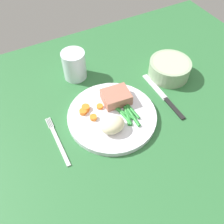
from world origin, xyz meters
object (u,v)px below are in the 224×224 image
object	(u,v)px
dinner_plate	(112,116)
fork	(58,141)
meat_portion	(116,97)
salad_bowl	(170,68)
water_glass	(75,67)
knife	(164,97)

from	to	relation	value
dinner_plate	fork	bearing A→B (deg)	-179.10
meat_portion	salad_bowl	xyz separation A→B (cm)	(21.32, 3.30, -0.21)
water_glass	knife	bearing A→B (deg)	-46.54
meat_portion	water_glass	bearing A→B (deg)	109.00
fork	salad_bowl	size ratio (longest dim) A/B	1.26
dinner_plate	salad_bowl	world-z (taller)	salad_bowl
water_glass	salad_bowl	distance (cm)	30.42
knife	water_glass	size ratio (longest dim) A/B	2.21
dinner_plate	water_glass	distance (cm)	21.30
meat_portion	salad_bowl	bearing A→B (deg)	8.80
knife	salad_bowl	xyz separation A→B (cm)	(7.07, 7.54, 2.83)
dinner_plate	fork	size ratio (longest dim) A/B	1.51
knife	water_glass	bearing A→B (deg)	135.54
salad_bowl	dinner_plate	bearing A→B (deg)	-163.64
water_glass	salad_bowl	world-z (taller)	water_glass
water_glass	salad_bowl	xyz separation A→B (cm)	(27.16, -13.67, -0.90)
fork	water_glass	bearing A→B (deg)	60.71
dinner_plate	fork	xyz separation A→B (cm)	(-16.39, -0.26, -0.60)
meat_portion	fork	world-z (taller)	meat_portion
dinner_plate	water_glass	size ratio (longest dim) A/B	2.70
meat_portion	knife	distance (cm)	15.18
dinner_plate	knife	size ratio (longest dim) A/B	1.22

